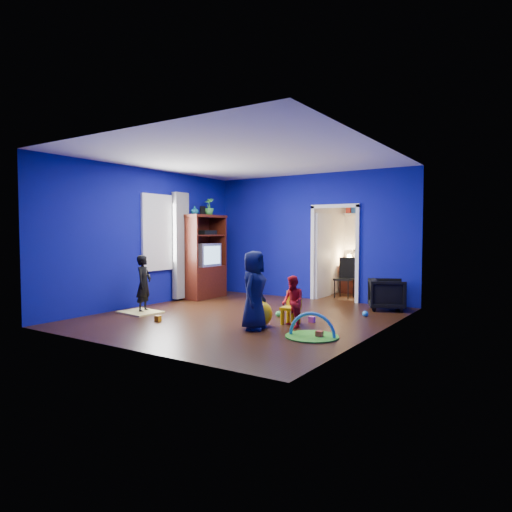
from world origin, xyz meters
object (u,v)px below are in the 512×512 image
Objects in this scene: armchair at (387,294)px; study_desk at (359,279)px; folding_chair at (344,279)px; play_mat at (312,336)px; child_black at (144,284)px; tv_armoire at (203,257)px; hopper_ball at (260,314)px; crt_tv at (205,255)px; kid_chair at (291,310)px; child_navy at (254,290)px; vase at (195,210)px; toddler_red at (293,302)px.

study_desk is (-1.36, 2.06, 0.06)m from armchair.
armchair is at bearing -38.90° from folding_chair.
folding_chair is at bearing 106.17° from play_mat.
tv_armoire reaches higher than child_black.
hopper_ball is at bearing -88.67° from study_desk.
crt_tv is at bearing 150.14° from play_mat.
play_mat is at bearing -112.39° from child_black.
kid_chair is (2.95, 0.54, -0.31)m from child_black.
study_desk is at bearing -47.60° from child_black.
child_navy is 3.76m from tv_armoire.
tv_armoire reaches higher than armchair.
crt_tv is at bearing -135.00° from study_desk.
crt_tv reaches higher than child_black.
hopper_ball is 0.84× the size of kid_chair.
child_black is 2.22m from crt_tv.
study_desk reaches higher than hopper_ball.
vase reaches higher than tv_armoire.
hopper_ball is (-0.05, 0.25, -0.42)m from child_navy.
play_mat is (3.68, -0.11, -0.54)m from child_black.
tv_armoire reaches higher than study_desk.
toddler_red is at bearing -80.57° from folding_chair.
armchair is 2.63m from toddler_red.
child_black is 3.02m from kid_chair.
toddler_red is at bearing 25.37° from hopper_ball.
hopper_ball is at bearing -108.19° from child_black.
child_black is 1.39× the size of play_mat.
child_black is 1.26× the size of study_desk.
child_black reaches higher than kid_chair.
armchair is 0.78× the size of study_desk.
tv_armoire is at bearing 75.08° from armchair.
child_navy is at bearing -95.42° from toddler_red.
child_navy is 1.37× the size of folding_chair.
folding_chair is at bearing 136.34° from toddler_red.
tv_armoire is 0.06m from crt_tv.
toddler_red is 0.58m from hopper_ball.
toddler_red is (0.44, 0.48, -0.21)m from child_navy.
play_mat is (0.73, -0.66, -0.24)m from kid_chair.
vase is 0.22× the size of study_desk.
child_navy is 4.10m from folding_chair.
play_mat is (1.02, 0.03, -0.62)m from child_navy.
crt_tv is at bearing -171.35° from toddler_red.
armchair is 3.55× the size of vase.
vase is (-0.30, 1.85, 1.50)m from child_black.
vase is at bearing -143.11° from folding_chair.
vase is 0.24× the size of play_mat.
child_navy is 3.85m from vase.
hopper_ball is 4.81m from study_desk.
crt_tv reaches higher than study_desk.
child_black is 1.31× the size of toddler_red.
hopper_ball is 0.48× the size of study_desk.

